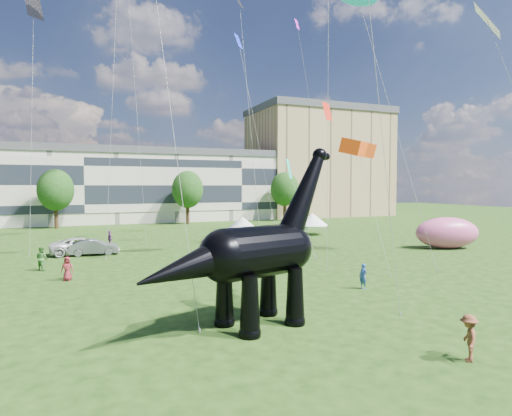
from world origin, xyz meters
name	(u,v)px	position (x,y,z in m)	size (l,w,h in m)	color
ground	(279,326)	(0.00, 0.00, 0.00)	(220.00, 220.00, 0.00)	#16330C
terrace_row	(84,188)	(-8.00, 62.00, 6.00)	(78.00, 11.00, 12.00)	beige
apartment_block	(318,165)	(40.00, 65.00, 11.00)	(28.00, 18.00, 22.00)	tan
tree_mid_left	(55,187)	(-12.00, 53.00, 6.29)	(5.20, 5.20, 9.44)	#382314
tree_mid_right	(188,187)	(8.00, 53.00, 6.29)	(5.20, 5.20, 9.44)	#382314
tree_far_right	(285,186)	(26.00, 53.00, 6.29)	(5.20, 5.20, 9.44)	#382314
dinosaur_sculpture	(252,256)	(-1.18, 0.38, 3.28)	(10.57, 4.46, 8.68)	black
car_grey	(94,247)	(-7.37, 24.69, 0.73)	(1.55, 4.45, 1.47)	slate
car_white	(82,246)	(-8.35, 25.45, 0.79)	(2.64, 5.72, 1.59)	silver
car_dark	(299,244)	(11.31, 19.41, 0.72)	(2.00, 4.93, 1.43)	#595960
gazebo_near	(242,224)	(8.66, 28.41, 2.04)	(4.83, 4.83, 2.90)	silver
gazebo_far	(312,219)	(19.67, 31.60, 2.00)	(5.42, 5.42, 2.85)	white
inflatable_pink	(447,233)	(26.26, 15.50, 1.61)	(6.45, 3.23, 3.23)	#DD5691
visitors	(160,258)	(-2.82, 15.48, 0.85)	(50.90, 42.97, 1.84)	#2B4EA0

